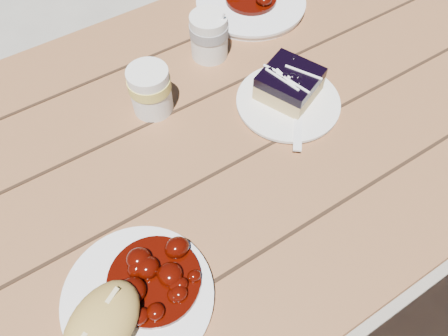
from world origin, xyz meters
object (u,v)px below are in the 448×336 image
picnic_table (274,147)px  second_plate (251,3)px  main_plate (138,297)px  bread_roll (102,324)px  blueberry_cake (289,83)px  second_cup (150,90)px  dessert_plate (288,102)px  coffee_cup (209,36)px

picnic_table → second_plate: 0.33m
main_plate → bread_roll: size_ratio=1.71×
blueberry_cake → second_cup: second_cup is taller
blueberry_cake → dessert_plate: bearing=-146.6°
main_plate → bread_roll: 0.07m
main_plate → second_cup: size_ratio=2.24×
picnic_table → bread_roll: (-0.46, -0.22, 0.21)m
picnic_table → blueberry_cake: bearing=-31.1°
picnic_table → coffee_cup: 0.28m
coffee_cup → second_plate: coffee_cup is taller
picnic_table → bread_roll: bread_roll is taller
dessert_plate → second_cup: second_cup is taller
dessert_plate → bread_roll: bearing=-156.3°
blueberry_cake → second_plate: bearing=46.7°
main_plate → coffee_cup: bearing=47.2°
bread_roll → coffee_cup: (0.41, 0.40, -0.00)m
blueberry_cake → coffee_cup: bearing=85.8°
dessert_plate → blueberry_cake: bearing=56.3°
main_plate → second_plate: 0.70m
bread_roll → main_plate: bearing=20.0°
bread_roll → picnic_table: bearing=25.7°
dessert_plate → blueberry_cake: (0.01, 0.01, 0.03)m
dessert_plate → main_plate: bearing=-155.8°
bread_roll → second_cup: second_cup is taller
blueberry_cake → coffee_cup: 0.20m
coffee_cup → dessert_plate: bearing=-75.3°
dessert_plate → second_plate: 0.31m
coffee_cup → second_cup: bearing=-157.6°
bread_roll → second_plate: bearing=40.5°
picnic_table → blueberry_cake: 0.20m
dessert_plate → coffee_cup: 0.21m
second_plate → bread_roll: bearing=-139.5°
picnic_table → second_cup: bearing=153.5°
main_plate → second_cup: (0.19, 0.31, 0.04)m
bread_roll → dessert_plate: size_ratio=0.64×
picnic_table → blueberry_cake: blueberry_cake is taller
picnic_table → dessert_plate: size_ratio=10.44×
main_plate → dessert_plate: size_ratio=1.10×
second_plate → second_cup: size_ratio=2.60×
coffee_cup → second_cup: (-0.17, -0.07, 0.00)m
blueberry_cake → second_cup: (-0.23, 0.12, 0.01)m
picnic_table → second_cup: (-0.22, 0.11, 0.21)m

